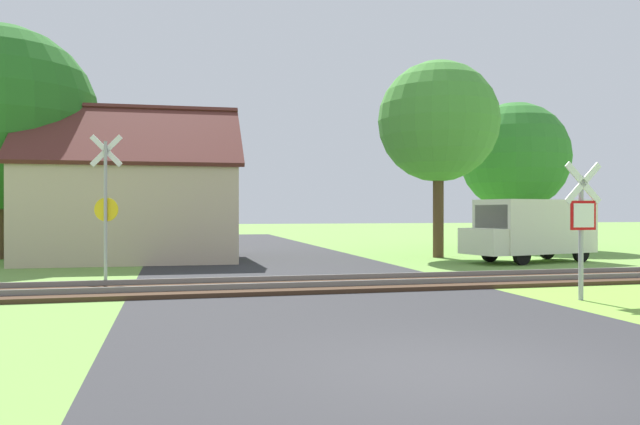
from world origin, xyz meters
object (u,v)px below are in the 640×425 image
(house, at_px, (134,208))
(tree_left, at_px, (3,118))
(mail_truck, at_px, (532,228))
(tree_right, at_px, (438,122))
(stop_sign_near, at_px, (582,221))
(crossing_sign_far, at_px, (106,200))
(tree_far, at_px, (515,157))

(house, relative_size, tree_left, 0.89)
(mail_truck, bearing_deg, tree_right, 25.27)
(tree_left, distance_m, mail_truck, 20.25)
(stop_sign_near, xyz_separation_m, house, (-9.60, 13.32, 0.30))
(crossing_sign_far, distance_m, tree_far, 20.62)
(stop_sign_near, xyz_separation_m, tree_far, (8.08, 16.13, 2.84))
(house, bearing_deg, tree_right, -6.56)
(house, relative_size, tree_far, 1.12)
(crossing_sign_far, height_order, mail_truck, crossing_sign_far)
(crossing_sign_far, relative_size, mail_truck, 0.75)
(tree_far, xyz_separation_m, mail_truck, (-3.70, -7.35, -3.23))
(stop_sign_near, bearing_deg, tree_left, -48.44)
(house, relative_size, mail_truck, 1.53)
(tree_right, relative_size, mail_truck, 1.49)
(mail_truck, bearing_deg, house, 58.33)
(tree_far, relative_size, tree_left, 0.80)
(house, height_order, mail_truck, house)
(tree_far, height_order, mail_truck, tree_far)
(house, distance_m, tree_far, 18.07)
(stop_sign_near, distance_m, mail_truck, 9.82)
(tree_far, bearing_deg, mail_truck, -116.74)
(house, height_order, tree_far, tree_far)
(stop_sign_near, xyz_separation_m, tree_right, (2.05, 11.66, 3.73))
(tree_right, bearing_deg, tree_far, 36.55)
(stop_sign_near, bearing_deg, tree_right, -102.84)
(stop_sign_near, relative_size, crossing_sign_far, 0.73)
(tree_left, xyz_separation_m, mail_truck, (18.88, -6.01, -4.16))
(tree_right, bearing_deg, stop_sign_near, -99.96)
(tree_far, bearing_deg, stop_sign_near, -116.59)
(tree_far, bearing_deg, crossing_sign_far, -151.44)
(house, xyz_separation_m, tree_left, (-4.91, 1.47, 3.46))
(tree_right, height_order, mail_truck, tree_right)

